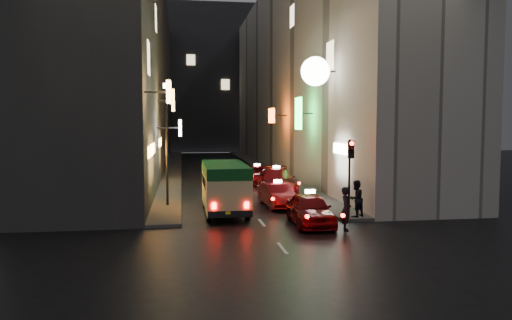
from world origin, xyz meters
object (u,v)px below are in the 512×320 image
minibus (225,182)px  taxi_near (310,207)px  lamp_post (167,136)px  pedestrian_crossing (346,206)px  traffic_light (350,161)px

minibus → taxi_near: bearing=-43.5°
taxi_near → lamp_post: size_ratio=0.81×
pedestrian_crossing → minibus: bearing=54.7°
pedestrian_crossing → taxi_near: bearing=51.6°
minibus → traffic_light: traffic_light is taller
traffic_light → minibus: bearing=155.7°
taxi_near → traffic_light: traffic_light is taller
traffic_light → lamp_post: (-8.20, 4.53, 1.04)m
pedestrian_crossing → lamp_post: lamp_post is taller
taxi_near → pedestrian_crossing: bearing=-47.8°
minibus → lamp_post: bearing=143.1°
pedestrian_crossing → traffic_light: size_ratio=0.58×
pedestrian_crossing → traffic_light: (0.87, 2.05, 1.67)m
pedestrian_crossing → lamp_post: size_ratio=0.33×
minibus → traffic_light: 6.06m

